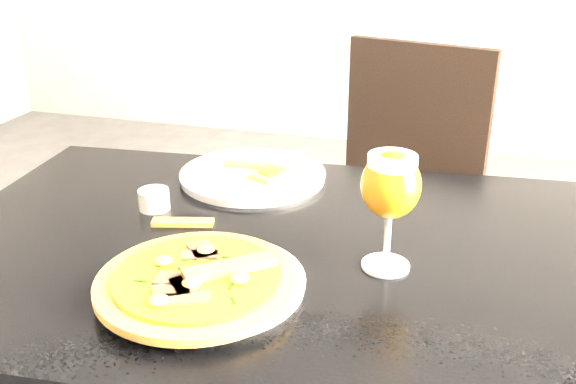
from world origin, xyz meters
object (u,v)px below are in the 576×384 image
(chair_far, at_px, (394,203))
(pizza, at_px, (198,279))
(dining_table, at_px, (274,288))
(beer_glass, at_px, (391,186))

(chair_far, distance_m, pizza, 0.97)
(dining_table, distance_m, pizza, 0.22)
(chair_far, relative_size, beer_glass, 4.88)
(chair_far, xyz_separation_m, pizza, (-0.18, -0.92, 0.25))
(chair_far, height_order, pizza, chair_far)
(dining_table, height_order, pizza, pizza)
(pizza, xyz_separation_m, beer_glass, (0.25, 0.16, 0.12))
(dining_table, height_order, beer_glass, beer_glass)
(dining_table, relative_size, pizza, 4.17)
(beer_glass, bearing_deg, dining_table, 172.74)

